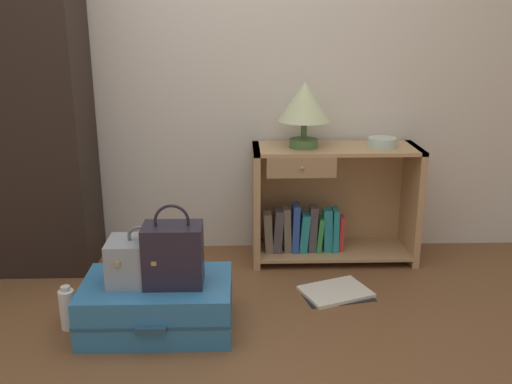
{
  "coord_description": "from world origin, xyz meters",
  "views": [
    {
      "loc": [
        0.17,
        -2.1,
        1.46
      ],
      "look_at": [
        0.26,
        0.87,
        0.55
      ],
      "focal_mm": 40.13,
      "sensor_mm": 36.0,
      "label": 1
    }
  ],
  "objects_px": {
    "bowl": "(382,142)",
    "suitcase_large": "(158,305)",
    "bookshelf": "(326,205)",
    "table_lamp": "(305,104)",
    "train_case": "(140,261)",
    "bottle": "(67,309)",
    "handbag": "(173,254)",
    "open_book_on_floor": "(335,292)"
  },
  "relations": [
    {
      "from": "bowl",
      "to": "suitcase_large",
      "type": "distance_m",
      "value": 1.62
    },
    {
      "from": "table_lamp",
      "to": "handbag",
      "type": "relative_size",
      "value": 0.97
    },
    {
      "from": "open_book_on_floor",
      "to": "suitcase_large",
      "type": "bearing_deg",
      "value": -160.4
    },
    {
      "from": "train_case",
      "to": "bottle",
      "type": "bearing_deg",
      "value": 179.44
    },
    {
      "from": "bookshelf",
      "to": "suitcase_large",
      "type": "height_order",
      "value": "bookshelf"
    },
    {
      "from": "bookshelf",
      "to": "handbag",
      "type": "bearing_deg",
      "value": -134.73
    },
    {
      "from": "suitcase_large",
      "to": "handbag",
      "type": "height_order",
      "value": "handbag"
    },
    {
      "from": "suitcase_large",
      "to": "bottle",
      "type": "xyz_separation_m",
      "value": [
        -0.44,
        0.01,
        -0.02
      ]
    },
    {
      "from": "suitcase_large",
      "to": "handbag",
      "type": "bearing_deg",
      "value": -13.84
    },
    {
      "from": "table_lamp",
      "to": "bowl",
      "type": "bearing_deg",
      "value": -0.52
    },
    {
      "from": "table_lamp",
      "to": "suitcase_large",
      "type": "height_order",
      "value": "table_lamp"
    },
    {
      "from": "handbag",
      "to": "bowl",
      "type": "bearing_deg",
      "value": 35.58
    },
    {
      "from": "train_case",
      "to": "handbag",
      "type": "xyz_separation_m",
      "value": [
        0.16,
        -0.02,
        0.04
      ]
    },
    {
      "from": "bowl",
      "to": "handbag",
      "type": "distance_m",
      "value": 1.48
    },
    {
      "from": "train_case",
      "to": "open_book_on_floor",
      "type": "height_order",
      "value": "train_case"
    },
    {
      "from": "bookshelf",
      "to": "handbag",
      "type": "xyz_separation_m",
      "value": [
        -0.85,
        -0.86,
        0.05
      ]
    },
    {
      "from": "bookshelf",
      "to": "bowl",
      "type": "distance_m",
      "value": 0.51
    },
    {
      "from": "suitcase_large",
      "to": "open_book_on_floor",
      "type": "bearing_deg",
      "value": 19.6
    },
    {
      "from": "bookshelf",
      "to": "open_book_on_floor",
      "type": "bearing_deg",
      "value": -91.38
    },
    {
      "from": "suitcase_large",
      "to": "open_book_on_floor",
      "type": "relative_size",
      "value": 1.69
    },
    {
      "from": "handbag",
      "to": "bottle",
      "type": "xyz_separation_m",
      "value": [
        -0.53,
        0.03,
        -0.29
      ]
    },
    {
      "from": "table_lamp",
      "to": "handbag",
      "type": "bearing_deg",
      "value": -129.72
    },
    {
      "from": "handbag",
      "to": "bottle",
      "type": "relative_size",
      "value": 1.78
    },
    {
      "from": "table_lamp",
      "to": "train_case",
      "type": "distance_m",
      "value": 1.34
    },
    {
      "from": "bottle",
      "to": "suitcase_large",
      "type": "bearing_deg",
      "value": -0.75
    },
    {
      "from": "table_lamp",
      "to": "train_case",
      "type": "bearing_deg",
      "value": -136.48
    },
    {
      "from": "train_case",
      "to": "handbag",
      "type": "relative_size",
      "value": 0.75
    },
    {
      "from": "table_lamp",
      "to": "suitcase_large",
      "type": "distance_m",
      "value": 1.42
    },
    {
      "from": "bowl",
      "to": "table_lamp",
      "type": "bearing_deg",
      "value": 179.48
    },
    {
      "from": "table_lamp",
      "to": "train_case",
      "type": "height_order",
      "value": "table_lamp"
    },
    {
      "from": "bookshelf",
      "to": "handbag",
      "type": "relative_size",
      "value": 2.52
    },
    {
      "from": "suitcase_large",
      "to": "train_case",
      "type": "xyz_separation_m",
      "value": [
        -0.07,
        0.0,
        0.23
      ]
    },
    {
      "from": "bookshelf",
      "to": "table_lamp",
      "type": "bearing_deg",
      "value": -172.66
    },
    {
      "from": "open_book_on_floor",
      "to": "bottle",
      "type": "bearing_deg",
      "value": -166.63
    },
    {
      "from": "open_book_on_floor",
      "to": "handbag",
      "type": "bearing_deg",
      "value": -157.19
    },
    {
      "from": "suitcase_large",
      "to": "bottle",
      "type": "bearing_deg",
      "value": 179.25
    },
    {
      "from": "suitcase_large",
      "to": "bottle",
      "type": "height_order",
      "value": "suitcase_large"
    },
    {
      "from": "bowl",
      "to": "handbag",
      "type": "xyz_separation_m",
      "value": [
        -1.17,
        -0.83,
        -0.35
      ]
    },
    {
      "from": "bookshelf",
      "to": "train_case",
      "type": "height_order",
      "value": "bookshelf"
    },
    {
      "from": "suitcase_large",
      "to": "train_case",
      "type": "height_order",
      "value": "train_case"
    },
    {
      "from": "train_case",
      "to": "suitcase_large",
      "type": "bearing_deg",
      "value": -1.73
    },
    {
      "from": "handbag",
      "to": "open_book_on_floor",
      "type": "relative_size",
      "value": 0.93
    }
  ]
}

